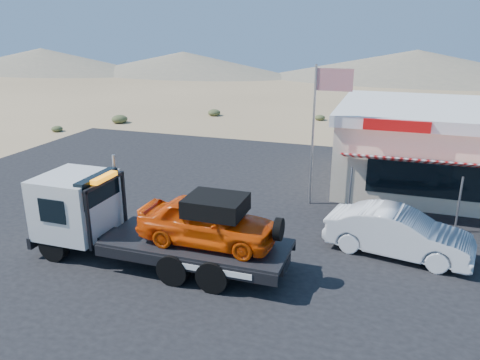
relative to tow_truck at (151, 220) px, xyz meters
The scene contains 8 objects.
ground 2.99m from the tow_truck, 107.21° to the left, with size 120.00×120.00×0.00m, color olive.
asphalt_lot 5.79m from the tow_truck, 77.17° to the left, with size 32.00×24.00×0.02m, color black.
tow_truck is the anchor object (origin of this frame).
white_sedan 8.30m from the tow_truck, 22.28° to the left, with size 1.68×4.83×1.59m, color silver.
jerky_store 15.02m from the tow_truck, 49.55° to the left, with size 10.40×9.97×3.90m.
flagpole 8.41m from the tow_truck, 59.01° to the left, with size 1.55×0.10×6.00m.
desert_scrub 18.86m from the tow_truck, 143.42° to the left, with size 27.17×32.18×0.68m.
distant_hills 58.55m from the tow_truck, 100.36° to the left, with size 126.00×48.00×4.20m.
Camera 1 is at (7.93, -14.74, 7.51)m, focal length 35.00 mm.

